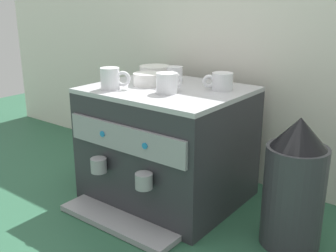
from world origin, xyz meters
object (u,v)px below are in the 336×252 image
(ceramic_bowl_0, at_px, (148,79))
(ceramic_cup_3, at_px, (168,83))
(coffee_grinder, at_px, (294,185))
(ceramic_bowl_1, at_px, (155,72))
(ceramic_cup_0, at_px, (111,79))
(ceramic_cup_1, at_px, (174,75))
(ceramic_cup_2, at_px, (221,81))
(espresso_machine, at_px, (167,144))
(milk_pitcher, at_px, (94,156))

(ceramic_bowl_0, bearing_deg, ceramic_cup_3, -23.28)
(coffee_grinder, bearing_deg, ceramic_bowl_1, 166.92)
(ceramic_cup_0, relative_size, ceramic_cup_1, 1.10)
(ceramic_cup_2, relative_size, ceramic_bowl_1, 0.79)
(ceramic_cup_2, xyz_separation_m, ceramic_cup_3, (-0.12, -0.15, 0.00))
(espresso_machine, distance_m, ceramic_bowl_0, 0.25)
(ceramic_bowl_1, bearing_deg, milk_pitcher, -144.97)
(ceramic_bowl_1, distance_m, coffee_grinder, 0.73)
(milk_pitcher, bearing_deg, espresso_machine, 2.90)
(espresso_machine, bearing_deg, ceramic_bowl_0, -178.14)
(ceramic_cup_0, height_order, milk_pitcher, ceramic_cup_0)
(espresso_machine, bearing_deg, ceramic_cup_1, 111.66)
(ceramic_cup_3, distance_m, ceramic_bowl_0, 0.15)
(espresso_machine, height_order, ceramic_bowl_1, ceramic_bowl_1)
(ceramic_cup_0, bearing_deg, milk_pitcher, 154.90)
(ceramic_cup_3, height_order, ceramic_bowl_0, ceramic_cup_3)
(milk_pitcher, bearing_deg, ceramic_cup_2, 10.97)
(ceramic_bowl_0, distance_m, coffee_grinder, 0.64)
(ceramic_cup_0, distance_m, coffee_grinder, 0.70)
(espresso_machine, distance_m, ceramic_cup_2, 0.31)
(ceramic_bowl_1, bearing_deg, ceramic_cup_2, -8.02)
(ceramic_cup_1, xyz_separation_m, ceramic_cup_2, (0.21, -0.00, -0.00))
(ceramic_cup_1, height_order, coffee_grinder, ceramic_cup_1)
(espresso_machine, distance_m, ceramic_cup_1, 0.26)
(ceramic_cup_1, xyz_separation_m, ceramic_cup_3, (0.09, -0.15, 0.00))
(ceramic_cup_1, xyz_separation_m, coffee_grinder, (0.53, -0.11, -0.26))
(ceramic_bowl_0, height_order, ceramic_bowl_1, same)
(milk_pitcher, bearing_deg, ceramic_bowl_1, 35.03)
(ceramic_cup_2, bearing_deg, milk_pitcher, -169.03)
(ceramic_cup_1, height_order, ceramic_bowl_1, ceramic_cup_1)
(ceramic_cup_2, bearing_deg, coffee_grinder, -18.08)
(espresso_machine, xyz_separation_m, ceramic_cup_2, (0.17, 0.09, 0.25))
(ceramic_cup_3, relative_size, coffee_grinder, 0.27)
(espresso_machine, distance_m, milk_pitcher, 0.42)
(ceramic_cup_0, distance_m, milk_pitcher, 0.48)
(espresso_machine, height_order, coffee_grinder, espresso_machine)
(coffee_grinder, bearing_deg, milk_pitcher, -179.89)
(ceramic_cup_3, bearing_deg, coffee_grinder, 5.53)
(ceramic_cup_0, xyz_separation_m, ceramic_bowl_1, (-0.03, 0.27, -0.02))
(ceramic_cup_0, bearing_deg, espresso_machine, 44.01)
(ceramic_bowl_0, bearing_deg, milk_pitcher, -176.81)
(ceramic_cup_3, bearing_deg, ceramic_cup_1, 119.43)
(espresso_machine, height_order, ceramic_bowl_0, ceramic_bowl_0)
(ceramic_cup_3, relative_size, ceramic_bowl_1, 0.89)
(coffee_grinder, bearing_deg, ceramic_cup_3, -174.47)
(ceramic_cup_0, relative_size, ceramic_cup_3, 0.90)
(ceramic_cup_3, bearing_deg, ceramic_cup_2, 51.52)
(ceramic_cup_0, xyz_separation_m, ceramic_cup_2, (0.31, 0.23, -0.01))
(ceramic_cup_0, height_order, ceramic_bowl_1, ceramic_cup_0)
(ceramic_bowl_1, bearing_deg, espresso_machine, -38.98)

